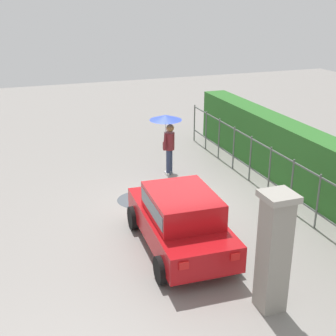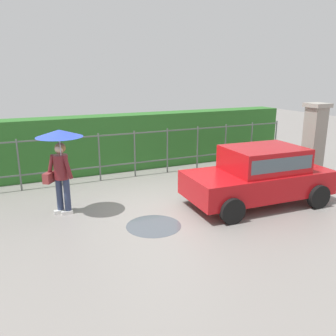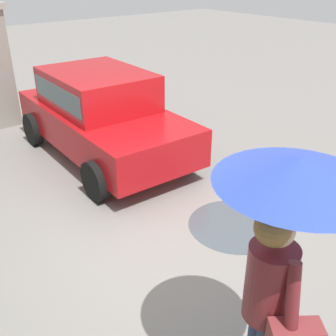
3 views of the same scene
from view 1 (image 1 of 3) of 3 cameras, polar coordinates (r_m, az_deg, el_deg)
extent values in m
plane|color=gray|center=(13.36, 1.13, -4.50)|extent=(40.00, 40.00, 0.00)
cube|color=#B71116|center=(10.96, 1.45, -7.11)|extent=(3.76, 1.79, 0.60)
cube|color=#B71116|center=(10.57, 1.74, -4.60)|extent=(1.96, 1.52, 0.60)
cube|color=#4C5B66|center=(10.56, 1.74, -4.50)|extent=(1.81, 1.53, 0.33)
cylinder|color=black|center=(11.96, -4.35, -6.16)|extent=(0.61, 0.20, 0.60)
cylinder|color=black|center=(12.39, 3.26, -5.11)|extent=(0.61, 0.20, 0.60)
cylinder|color=black|center=(9.86, -0.91, -12.49)|extent=(0.61, 0.20, 0.60)
cylinder|color=black|center=(10.38, 8.18, -10.84)|extent=(0.61, 0.20, 0.60)
cube|color=red|center=(9.21, 1.95, -11.94)|extent=(0.07, 0.20, 0.16)
cube|color=red|center=(9.58, 8.28, -10.76)|extent=(0.07, 0.20, 0.16)
cylinder|color=#2D3856|center=(15.34, 0.05, 0.68)|extent=(0.15, 0.15, 0.86)
cylinder|color=#2D3856|center=(15.52, 0.27, 0.92)|extent=(0.15, 0.15, 0.86)
cube|color=white|center=(15.49, -0.16, -0.65)|extent=(0.26, 0.10, 0.08)
cube|color=white|center=(15.67, 0.06, -0.40)|extent=(0.26, 0.10, 0.08)
cylinder|color=maroon|center=(15.20, 0.17, 3.35)|extent=(0.34, 0.34, 0.58)
sphere|color=#DBAD89|center=(15.07, 0.17, 4.91)|extent=(0.22, 0.22, 0.22)
sphere|color=olive|center=(15.06, 0.28, 4.98)|extent=(0.25, 0.25, 0.25)
cylinder|color=maroon|center=(15.01, -0.38, 3.25)|extent=(0.23, 0.21, 0.56)
cylinder|color=maroon|center=(15.41, 0.13, 3.72)|extent=(0.23, 0.21, 0.56)
cylinder|color=#B2B2B7|center=(15.05, -0.29, 4.55)|extent=(0.02, 0.02, 0.77)
cone|color=blue|center=(14.93, -0.29, 6.28)|extent=(1.05, 1.05, 0.17)
cube|color=maroon|center=(15.54, 0.03, 2.82)|extent=(0.33, 0.37, 0.24)
cube|color=gray|center=(8.93, 12.90, -10.52)|extent=(0.48, 0.48, 2.30)
cube|color=#9E998E|center=(8.37, 13.56, -3.42)|extent=(0.60, 0.60, 0.12)
cylinder|color=#59605B|center=(18.94, 3.28, 5.60)|extent=(0.05, 0.05, 1.50)
cylinder|color=#59605B|center=(17.92, 4.72, 4.68)|extent=(0.05, 0.05, 1.50)
cylinder|color=#59605B|center=(16.92, 6.32, 3.64)|extent=(0.05, 0.05, 1.50)
cylinder|color=#59605B|center=(15.95, 8.12, 2.48)|extent=(0.05, 0.05, 1.50)
cylinder|color=#59605B|center=(14.99, 10.14, 1.16)|extent=(0.05, 0.05, 1.50)
cylinder|color=#59605B|center=(14.07, 12.43, -0.34)|extent=(0.05, 0.05, 1.50)
cylinder|color=#59605B|center=(13.19, 15.03, -2.04)|extent=(0.05, 0.05, 1.50)
cylinder|color=#59605B|center=(12.35, 18.01, -3.97)|extent=(0.05, 0.05, 1.50)
cube|color=#59605B|center=(13.85, 12.64, 2.25)|extent=(11.53, 0.03, 0.04)
cube|color=#59605B|center=(14.18, 12.34, -1.47)|extent=(11.53, 0.03, 0.04)
cube|color=#2D6B28|center=(14.59, 16.11, 0.92)|extent=(12.53, 0.90, 1.90)
cylinder|color=#4C545B|center=(13.66, -3.75, -3.93)|extent=(1.22, 1.22, 0.00)
camera|label=2|loc=(15.19, -32.37, 8.39)|focal=37.48mm
camera|label=3|loc=(16.50, 4.89, 11.57)|focal=43.14mm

